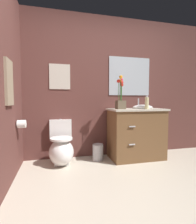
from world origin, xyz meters
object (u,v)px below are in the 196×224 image
object	(u,v)px
wall_mirror	(130,76)
hanging_towel	(9,83)
trash_bin	(98,152)
wall_poster	(60,77)
lotion_bottle	(147,103)
vanity_cabinet	(136,133)
flower_vase	(121,98)
toilet_paper_roll	(22,124)
soap_bottle	(147,104)
toilet	(61,149)

from	to	relation	value
wall_mirror	hanging_towel	world-z (taller)	wall_mirror
trash_bin	wall_poster	bearing A→B (deg)	158.19
lotion_bottle	trash_bin	world-z (taller)	lotion_bottle
vanity_cabinet	lotion_bottle	xyz separation A→B (m)	(0.11, -0.15, 0.52)
vanity_cabinet	flower_vase	xyz separation A→B (m)	(-0.32, -0.06, 0.60)
flower_vase	toilet_paper_roll	bearing A→B (deg)	-175.91
vanity_cabinet	wall_mirror	distance (m)	1.05
trash_bin	soap_bottle	bearing A→B (deg)	-0.29
vanity_cabinet	toilet	bearing A→B (deg)	178.81
lotion_bottle	wall_poster	distance (m)	1.52
wall_poster	hanging_towel	size ratio (longest dim) A/B	0.81
flower_vase	lotion_bottle	distance (m)	0.44
toilet	wall_poster	xyz separation A→B (m)	(0.00, 0.27, 1.16)
vanity_cabinet	soap_bottle	bearing A→B (deg)	11.86
lotion_bottle	toilet_paper_roll	world-z (taller)	lotion_bottle
toilet	lotion_bottle	size ratio (longest dim) A/B	3.17
flower_vase	wall_poster	world-z (taller)	wall_poster
wall_poster	toilet_paper_roll	xyz separation A→B (m)	(-0.54, -0.46, -0.72)
wall_poster	trash_bin	bearing A→B (deg)	-21.81
soap_bottle	flower_vase	bearing A→B (deg)	-168.50
flower_vase	hanging_towel	xyz separation A→B (m)	(-1.55, -0.48, 0.17)
toilet	flower_vase	size ratio (longest dim) A/B	1.27
flower_vase	hanging_towel	bearing A→B (deg)	-162.67
toilet	hanging_towel	bearing A→B (deg)	-135.96
wall_mirror	toilet_paper_roll	distance (m)	2.02
soap_bottle	hanging_towel	distance (m)	2.19
wall_mirror	hanging_towel	size ratio (longest dim) A/B	1.54
toilet	wall_poster	world-z (taller)	wall_poster
toilet	soap_bottle	distance (m)	1.65
flower_vase	toilet_paper_roll	distance (m)	1.54
vanity_cabinet	toilet_paper_roll	xyz separation A→B (m)	(-1.81, -0.17, 0.24)
toilet_paper_roll	trash_bin	bearing A→B (deg)	11.03
hanging_towel	flower_vase	bearing A→B (deg)	17.33
soap_bottle	lotion_bottle	bearing A→B (deg)	-120.83
wall_poster	wall_mirror	size ratio (longest dim) A/B	0.52
trash_bin	hanging_towel	size ratio (longest dim) A/B	0.52
lotion_bottle	wall_mirror	xyz separation A→B (m)	(-0.11, 0.44, 0.49)
wall_poster	wall_mirror	world-z (taller)	wall_mirror
lotion_bottle	flower_vase	bearing A→B (deg)	169.01
vanity_cabinet	toilet_paper_roll	size ratio (longest dim) A/B	9.48
vanity_cabinet	trash_bin	xyz separation A→B (m)	(-0.67, 0.05, -0.31)
lotion_bottle	hanging_towel	world-z (taller)	hanging_towel
lotion_bottle	wall_poster	world-z (taller)	wall_poster
vanity_cabinet	flower_vase	distance (m)	0.68
trash_bin	hanging_towel	distance (m)	1.71
toilet_paper_roll	vanity_cabinet	bearing A→B (deg)	5.36
toilet	soap_bottle	bearing A→B (deg)	0.82
lotion_bottle	vanity_cabinet	bearing A→B (deg)	127.38
toilet	trash_bin	size ratio (longest dim) A/B	2.54
toilet	wall_mirror	bearing A→B (deg)	11.88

